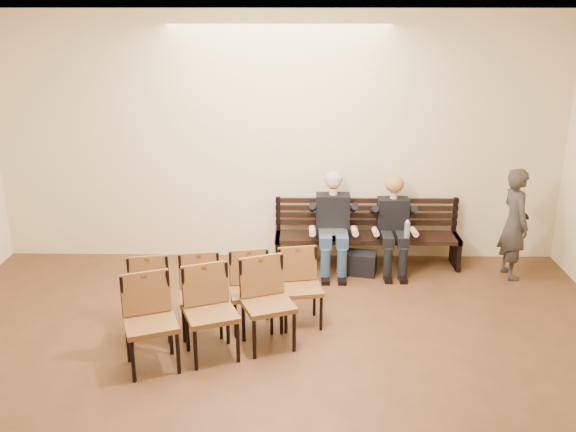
# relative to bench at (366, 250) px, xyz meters

# --- Properties ---
(room_walls) EXTENTS (8.02, 10.01, 3.51)m
(room_walls) POSITION_rel_bench_xyz_m (-1.24, -3.86, 2.31)
(room_walls) COLOR beige
(room_walls) RESTS_ON ground
(bench) EXTENTS (2.60, 0.90, 0.45)m
(bench) POSITION_rel_bench_xyz_m (0.00, 0.00, 0.00)
(bench) COLOR black
(bench) RESTS_ON ground
(seated_man) EXTENTS (0.58, 0.80, 1.38)m
(seated_man) POSITION_rel_bench_xyz_m (-0.49, -0.12, 0.47)
(seated_man) COLOR black
(seated_man) RESTS_ON ground
(seated_woman) EXTENTS (0.53, 0.73, 1.23)m
(seated_woman) POSITION_rel_bench_xyz_m (0.34, -0.12, 0.39)
(seated_woman) COLOR black
(seated_woman) RESTS_ON ground
(laptop) EXTENTS (0.36, 0.29, 0.26)m
(laptop) POSITION_rel_bench_xyz_m (-0.51, -0.27, 0.35)
(laptop) COLOR #BABBBF
(laptop) RESTS_ON bench
(water_bottle) EXTENTS (0.08, 0.08, 0.25)m
(water_bottle) POSITION_rel_bench_xyz_m (0.48, -0.42, 0.35)
(water_bottle) COLOR silver
(water_bottle) RESTS_ON bench
(bag) EXTENTS (0.48, 0.38, 0.31)m
(bag) POSITION_rel_bench_xyz_m (-0.11, -0.30, -0.07)
(bag) COLOR black
(bag) RESTS_ON ground
(passerby) EXTENTS (0.49, 0.68, 1.75)m
(passerby) POSITION_rel_bench_xyz_m (1.93, -0.34, 0.65)
(passerby) COLOR #322E29
(passerby) RESTS_ON ground
(chair_row_front) EXTENTS (2.23, 0.89, 0.90)m
(chair_row_front) POSITION_rel_bench_xyz_m (-1.78, -1.93, 0.22)
(chair_row_front) COLOR brown
(chair_row_front) RESTS_ON ground
(chair_row_back) EXTENTS (1.84, 1.14, 0.98)m
(chair_row_back) POSITION_rel_bench_xyz_m (-1.88, -2.50, 0.27)
(chair_row_back) COLOR brown
(chair_row_back) RESTS_ON ground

